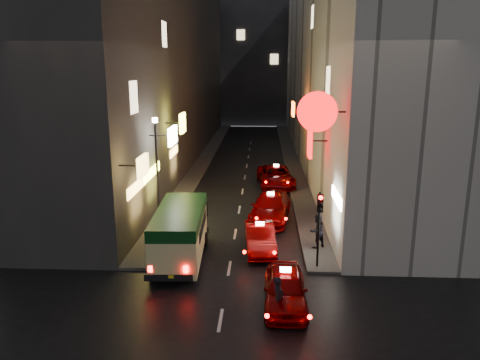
% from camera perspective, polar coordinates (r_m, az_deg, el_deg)
% --- Properties ---
extents(building_left, '(7.44, 52.00, 18.00)m').
position_cam_1_polar(building_left, '(46.25, -9.23, 13.55)').
color(building_left, '#383533').
rests_on(building_left, ground).
extents(building_right, '(8.08, 52.00, 18.00)m').
position_cam_1_polar(building_right, '(45.74, 11.36, 13.46)').
color(building_right, beige).
rests_on(building_right, ground).
extents(building_far, '(30.00, 10.00, 22.00)m').
position_cam_1_polar(building_far, '(77.31, 1.82, 15.20)').
color(building_far, '#34353A').
rests_on(building_far, ground).
extents(sidewalk_left, '(1.50, 52.00, 0.15)m').
position_cam_1_polar(sidewalk_left, '(46.50, -4.28, 2.61)').
color(sidewalk_left, '#423F3D').
rests_on(sidewalk_left, ground).
extents(sidewalk_right, '(1.50, 52.00, 0.15)m').
position_cam_1_polar(sidewalk_right, '(46.23, 6.24, 2.51)').
color(sidewalk_right, '#423F3D').
rests_on(sidewalk_right, ground).
extents(minibus, '(2.36, 6.03, 2.56)m').
position_cam_1_polar(minibus, '(22.16, -7.32, -5.89)').
color(minibus, beige).
rests_on(minibus, ground).
extents(taxi_near, '(2.13, 5.10, 1.79)m').
position_cam_1_polar(taxi_near, '(18.47, 5.54, -12.71)').
color(taxi_near, '#770000').
rests_on(taxi_near, ground).
extents(taxi_second, '(2.38, 4.99, 1.71)m').
position_cam_1_polar(taxi_second, '(23.51, 2.44, -6.80)').
color(taxi_second, '#770000').
rests_on(taxi_second, ground).
extents(taxi_third, '(3.04, 5.92, 1.97)m').
position_cam_1_polar(taxi_third, '(28.07, 3.74, -3.09)').
color(taxi_third, '#770000').
rests_on(taxi_third, ground).
extents(taxi_far, '(2.89, 5.81, 1.95)m').
position_cam_1_polar(taxi_far, '(36.00, 4.41, 0.66)').
color(taxi_far, '#770000').
rests_on(taxi_far, ground).
extents(pedestrian_crossing, '(0.54, 0.69, 1.86)m').
position_cam_1_polar(pedestrian_crossing, '(17.47, 4.69, -13.85)').
color(pedestrian_crossing, black).
rests_on(pedestrian_crossing, ground).
extents(pedestrian_sidewalk, '(0.88, 0.81, 1.98)m').
position_cam_1_polar(pedestrian_sidewalk, '(23.67, 9.38, -5.88)').
color(pedestrian_sidewalk, black).
rests_on(pedestrian_sidewalk, sidewalk_right).
extents(traffic_light, '(0.26, 0.43, 3.50)m').
position_cam_1_polar(traffic_light, '(20.89, 9.68, -4.10)').
color(traffic_light, black).
rests_on(traffic_light, sidewalk_right).
extents(lamp_post, '(0.28, 0.28, 6.22)m').
position_cam_1_polar(lamp_post, '(25.48, -10.09, 1.54)').
color(lamp_post, black).
rests_on(lamp_post, sidewalk_left).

